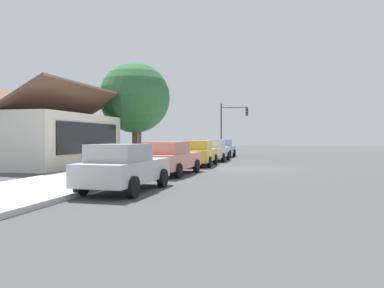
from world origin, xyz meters
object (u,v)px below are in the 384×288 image
Objects in this scene: car_mustard at (199,153)px; utility_pole_wooden at (140,109)px; fire_hydrant_red at (181,157)px; car_coral at (170,158)px; traffic_light_main at (232,120)px; shade_tree at (135,98)px; car_silver at (124,167)px; car_skyblue at (222,148)px; car_ivory at (213,150)px.

utility_pole_wooden reaches higher than car_mustard.
fire_hydrant_red is (-2.84, -4.00, -3.43)m from utility_pole_wooden.
traffic_light_main is at bearing 2.37° from car_coral.
shade_tree is (10.33, 5.81, 4.01)m from car_coral.
car_mustard is (11.82, -0.03, 0.00)m from car_silver.
car_coral is 1.03× the size of car_skyblue.
car_ivory is at bearing 179.61° from traffic_light_main.
traffic_light_main is 12.44m from utility_pole_wooden.
car_silver is at bearing -159.82° from shade_tree.
utility_pole_wooden reaches higher than car_silver.
car_skyblue is at bearing 2.33° from car_silver.
car_ivory is 10.61m from traffic_light_main.
car_ivory is at bearing -82.63° from shade_tree.
traffic_light_main is (15.44, -0.08, 2.68)m from car_mustard.
car_skyblue reaches higher than fire_hydrant_red.
car_coral is 7.60m from fire_hydrant_red.
car_coral is at bearing 3.41° from car_silver.
fire_hydrant_red is (1.54, 1.58, -0.32)m from car_mustard.
car_skyblue is 0.63× the size of shade_tree.
shade_tree is at bearing 56.98° from fire_hydrant_red.
shade_tree reaches higher than car_coral.
shade_tree is at bearing 138.87° from car_skyblue.
fire_hydrant_red is at bearing 172.20° from car_skyblue.
shade_tree reaches higher than car_ivory.
fire_hydrant_red is at bearing 8.60° from car_silver.
traffic_light_main is at bearing -6.81° from fire_hydrant_red.
car_mustard is (5.92, -0.17, -0.00)m from car_coral.
car_coral is 11.11m from car_ivory.
car_silver is at bearing 176.97° from car_mustard.
car_mustard is 0.63× the size of utility_pole_wooden.
car_skyblue is 9.59m from shade_tree.
car_mustard is at bearing -126.34° from shade_tree.
car_ivory is at bearing -81.80° from utility_pole_wooden.
utility_pole_wooden reaches higher than fire_hydrant_red.
car_mustard is 1.08× the size of car_ivory.
car_mustard is 0.91× the size of traffic_light_main.
car_silver and car_skyblue have the same top height.
fire_hydrant_red is at bearing 42.79° from car_mustard.
car_coral and car_mustard have the same top height.
car_mustard is at bearing -128.13° from utility_pole_wooden.
car_silver is 0.58× the size of shade_tree.
car_mustard and car_skyblue have the same top height.
shade_tree is 10.62× the size of fire_hydrant_red.
utility_pole_wooden is at bearing 141.07° from car_skyblue.
car_ivory reaches higher than fire_hydrant_red.
traffic_light_main is at bearing -0.72° from car_ivory.
car_coral is 0.65× the size of shade_tree.
utility_pole_wooden is (-0.03, -0.41, -0.90)m from shade_tree.
shade_tree is at bearing 151.19° from traffic_light_main.
car_mustard is at bearing -178.36° from car_skyblue.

